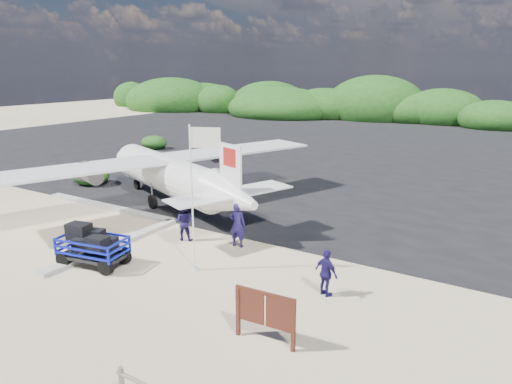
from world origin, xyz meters
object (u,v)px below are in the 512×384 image
(signboard, at_px, (265,343))
(crew_b, at_px, (184,221))
(baggage_cart, at_px, (95,265))
(crew_c, at_px, (326,273))
(flagpole, at_px, (195,270))
(crew_a, at_px, (237,224))

(signboard, bearing_deg, crew_b, 141.39)
(baggage_cart, height_order, crew_c, crew_c)
(flagpole, xyz_separation_m, crew_b, (-2.33, 2.20, 0.84))
(baggage_cart, relative_size, crew_a, 1.40)
(signboard, height_order, crew_c, crew_c)
(flagpole, bearing_deg, crew_c, 8.39)
(flagpole, bearing_deg, signboard, -30.04)
(crew_c, bearing_deg, flagpole, 29.80)
(crew_a, distance_m, crew_b, 2.45)
(baggage_cart, distance_m, crew_a, 5.76)
(crew_a, bearing_deg, crew_c, 146.79)
(signboard, xyz_separation_m, crew_a, (-4.50, 5.41, 0.96))
(baggage_cart, relative_size, signboard, 1.43)
(baggage_cart, xyz_separation_m, signboard, (8.06, -0.98, 0.00))
(crew_b, xyz_separation_m, crew_c, (7.21, -1.48, -0.05))
(crew_a, relative_size, crew_c, 1.21)
(crew_c, bearing_deg, baggage_cart, 37.14)
(signboard, distance_m, crew_a, 7.10)
(flagpole, height_order, crew_b, flagpole)
(crew_c, bearing_deg, crew_a, -1.64)
(crew_b, bearing_deg, crew_c, 149.83)
(baggage_cart, bearing_deg, crew_b, 62.46)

